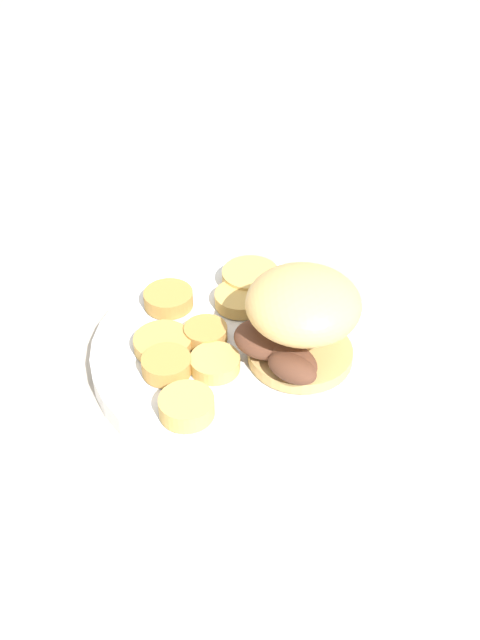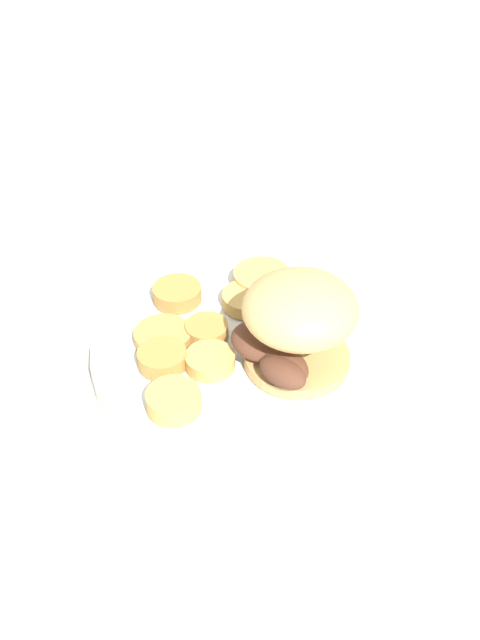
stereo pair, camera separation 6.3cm
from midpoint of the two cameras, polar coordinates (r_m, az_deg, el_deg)
The scene contains 12 objects.
ground_plane at distance 0.66m, azimuth 2.73°, elevation -3.23°, with size 4.00×4.00×0.00m, color #B2A899.
dinner_plate at distance 0.65m, azimuth 2.76°, elevation -2.46°, with size 0.26×0.26×0.02m.
sandwich at distance 0.60m, azimuth 7.14°, elevation -0.38°, with size 0.11×0.10×0.08m.
potato_round_0 at distance 0.64m, azimuth -3.12°, elevation -1.38°, with size 0.05×0.05×0.01m, color tan.
potato_round_1 at distance 0.62m, azimuth 0.62°, elevation -3.24°, with size 0.04×0.04×0.01m, color tan.
potato_round_2 at distance 0.70m, azimuth 4.24°, elevation 3.02°, with size 0.05×0.05×0.02m, color tan.
potato_round_3 at distance 0.69m, azimuth -2.22°, elevation 1.94°, with size 0.04×0.04×0.01m, color #BC8942.
potato_round_4 at distance 0.62m, azimuth -3.07°, elevation -3.06°, with size 0.04×0.04×0.01m, color #BC8942.
potato_round_5 at distance 0.64m, azimuth 0.23°, elevation -0.93°, with size 0.04×0.04×0.01m, color #BC8942.
potato_round_6 at distance 0.68m, azimuth 3.26°, elevation 1.49°, with size 0.05×0.05×0.01m, color tan.
potato_round_7 at distance 0.58m, azimuth -2.00°, elevation -6.30°, with size 0.04×0.04×0.02m, color tan.
fork at distance 0.84m, azimuth -5.57°, elevation 7.34°, with size 0.06×0.16×0.00m.
Camera 2 is at (-0.39, 0.28, 0.44)m, focal length 42.00 mm.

